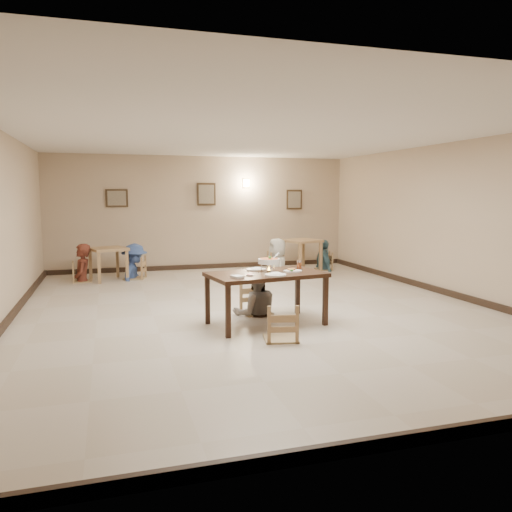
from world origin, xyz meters
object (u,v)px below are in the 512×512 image
object	(u,v)px
bg_chair_lr	(134,258)
bg_chair_rr	(324,253)
main_diner	(256,267)
bg_table_right	(302,245)
bg_chair_rl	(277,253)
bg_diner_d	(324,240)
curry_warmer	(269,261)
chair_near	(281,305)
bg_diner_c	(277,238)
bg_diner_b	(134,244)
main_table	(266,278)
bg_diner_a	(81,244)
bg_table_left	(108,254)
drink_glass	(299,265)
chair_far	(256,285)
bg_chair_ll	(82,263)

from	to	relation	value
bg_chair_lr	bg_chair_rr	size ratio (longest dim) A/B	1.12
main_diner	bg_table_right	distance (m)	4.91
bg_chair_lr	bg_chair_rl	xyz separation A→B (m)	(3.60, 0.04, -0.01)
bg_diner_d	curry_warmer	bearing A→B (deg)	150.39
main_diner	bg_chair_rr	xyz separation A→B (m)	(3.15, 4.26, -0.36)
chair_near	bg_diner_c	bearing A→B (deg)	-96.99
main_diner	bg_diner_b	size ratio (longest dim) A/B	0.96
bg_chair_lr	bg_diner_d	distance (m)	4.92
bg_diner_b	bg_diner_c	size ratio (longest dim) A/B	0.96
bg_diner_c	bg_chair_rr	bearing A→B (deg)	89.57
bg_diner_d	bg_table_right	bearing A→B (deg)	96.29
chair_near	bg_chair_lr	world-z (taller)	bg_chair_lr
main_table	bg_chair_rr	bearing A→B (deg)	48.48
bg_chair_rr	bg_diner_a	xyz separation A→B (m)	(-6.09, -0.13, 0.43)
bg_table_left	bg_diner_c	size ratio (longest dim) A/B	0.56
curry_warmer	bg_chair_rl	size ratio (longest dim) A/B	0.37
bg_table_right	bg_diner_b	xyz separation A→B (m)	(-4.26, 0.01, 0.15)
chair_near	curry_warmer	distance (m)	0.98
bg_table_right	drink_glass	bearing A→B (deg)	-112.21
main_table	bg_table_left	distance (m)	5.37
drink_glass	bg_chair_lr	bearing A→B (deg)	116.00
bg_diner_b	chair_far	bearing A→B (deg)	-138.59
chair_far	chair_near	bearing A→B (deg)	-101.30
bg_chair_rr	bg_diner_b	xyz separation A→B (m)	(-4.91, -0.03, 0.39)
chair_near	main_diner	size ratio (longest dim) A/B	0.61
bg_chair_rl	bg_diner_b	size ratio (longest dim) A/B	0.59
main_diner	bg_diner_a	distance (m)	5.06
bg_diner_a	curry_warmer	bearing A→B (deg)	31.85
main_diner	bg_diner_b	xyz separation A→B (m)	(-1.75, 4.23, 0.03)
curry_warmer	bg_diner_a	world-z (taller)	bg_diner_a
main_table	chair_far	distance (m)	0.78
bg_table_right	bg_chair_ll	world-z (taller)	bg_chair_ll
drink_glass	bg_chair_rl	size ratio (longest dim) A/B	0.15
bg_chair_lr	drink_glass	bearing A→B (deg)	42.84
main_table	bg_diner_c	distance (m)	5.30
curry_warmer	bg_table_left	bearing A→B (deg)	115.87
chair_near	curry_warmer	xyz separation A→B (m)	(0.09, 0.83, 0.50)
chair_far	bg_chair_lr	size ratio (longest dim) A/B	0.97
bg_chair_ll	bg_chair_rl	world-z (taller)	bg_chair_rl
bg_diner_b	bg_chair_ll	bearing A→B (deg)	113.34
chair_near	main_diner	world-z (taller)	main_diner
drink_glass	bg_diner_d	xyz separation A→B (m)	(2.59, 4.78, -0.08)
bg_chair_ll	bg_chair_lr	bearing A→B (deg)	-88.34
curry_warmer	bg_diner_d	size ratio (longest dim) A/B	0.23
main_diner	drink_glass	bearing A→B (deg)	141.42
bg_chair_ll	bg_chair_rl	distance (m)	4.78
chair_far	chair_near	size ratio (longest dim) A/B	1.00
bg_chair_rr	chair_near	bearing A→B (deg)	-18.08
chair_near	bg_chair_ll	world-z (taller)	chair_near
bg_table_left	bg_diner_a	size ratio (longest dim) A/B	0.55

